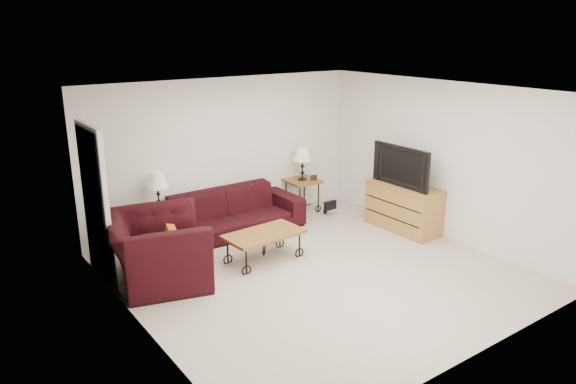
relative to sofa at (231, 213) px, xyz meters
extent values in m
plane|color=beige|center=(0.21, -2.02, -0.35)|extent=(5.00, 5.00, 0.00)
cube|color=white|center=(0.21, 0.48, 0.90)|extent=(5.00, 0.02, 2.50)
cube|color=white|center=(0.21, -4.52, 0.90)|extent=(5.00, 0.02, 2.50)
cube|color=white|center=(-2.29, -2.02, 0.90)|extent=(0.02, 5.00, 2.50)
cube|color=white|center=(2.71, -2.02, 0.90)|extent=(0.02, 5.00, 2.50)
plane|color=white|center=(0.21, -2.02, 2.15)|extent=(5.00, 5.00, 0.00)
cube|color=black|center=(-2.26, -0.37, 0.67)|extent=(0.08, 0.94, 2.04)
imported|color=black|center=(0.00, 0.00, 0.00)|extent=(2.42, 0.95, 0.71)
cube|color=#956026|center=(-1.15, 0.18, -0.06)|extent=(0.62, 0.62, 0.59)
cube|color=#956026|center=(1.61, 0.18, -0.05)|extent=(0.60, 0.60, 0.61)
cube|color=black|center=(-1.30, 0.03, 0.29)|extent=(0.12, 0.05, 0.10)
cube|color=black|center=(1.76, 0.03, 0.31)|extent=(0.12, 0.05, 0.10)
cube|color=#956026|center=(-0.15, -1.23, -0.14)|extent=(1.17, 0.68, 0.43)
imported|color=black|center=(-1.66, -0.98, 0.10)|extent=(1.55, 1.67, 0.91)
cube|color=#AF5716|center=(-1.51, -1.03, 0.17)|extent=(0.21, 0.42, 0.41)
cube|color=#AD6D40|center=(2.44, -1.53, 0.04)|extent=(0.54, 1.30, 0.78)
imported|color=black|center=(2.42, -1.53, 0.76)|extent=(0.15, 1.16, 0.67)
ellipsoid|color=black|center=(1.87, -0.18, -0.11)|extent=(0.46, 0.41, 0.49)
camera|label=1|loc=(-4.11, -7.34, 2.92)|focal=33.59mm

